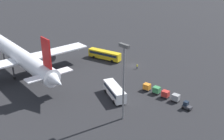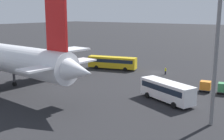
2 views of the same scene
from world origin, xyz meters
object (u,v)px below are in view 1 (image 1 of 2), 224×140
(cargo_cart_red, at_px, (165,94))
(cargo_cart_orange, at_px, (147,87))
(shuttle_bus_far, at_px, (114,91))
(cargo_cart_grey, at_px, (176,97))
(airplane, at_px, (20,56))
(baggage_tug, at_px, (187,106))
(cargo_cart_green, at_px, (157,90))
(shuttle_bus_near, at_px, (105,54))
(worker_person, at_px, (137,66))

(cargo_cart_red, height_order, cargo_cart_orange, same)
(shuttle_bus_far, relative_size, cargo_cart_grey, 4.83)
(airplane, bearing_deg, baggage_tug, -152.86)
(baggage_tug, relative_size, cargo_cart_green, 1.11)
(cargo_cart_red, bearing_deg, cargo_cart_orange, 3.49)
(airplane, bearing_deg, shuttle_bus_far, -155.61)
(shuttle_bus_near, distance_m, cargo_cart_grey, 36.88)
(shuttle_bus_far, height_order, cargo_cart_green, shuttle_bus_far)
(baggage_tug, xyz_separation_m, cargo_cart_red, (7.41, -0.89, 0.25))
(baggage_tug, bearing_deg, shuttle_bus_near, -15.12)
(cargo_cart_orange, bearing_deg, shuttle_bus_far, 69.62)
(cargo_cart_orange, bearing_deg, shuttle_bus_near, -15.78)
(shuttle_bus_far, height_order, worker_person, shuttle_bus_far)
(baggage_tug, xyz_separation_m, worker_person, (26.26, -10.24, -0.07))
(airplane, relative_size, shuttle_bus_far, 4.94)
(shuttle_bus_near, distance_m, cargo_cart_red, 33.84)
(airplane, relative_size, cargo_cart_red, 23.88)
(cargo_cart_grey, bearing_deg, cargo_cart_green, 2.12)
(baggage_tug, bearing_deg, shuttle_bus_far, 23.93)
(airplane, bearing_deg, cargo_cart_grey, -149.63)
(worker_person, bearing_deg, cargo_cart_green, 149.47)
(shuttle_bus_near, bearing_deg, shuttle_bus_far, 128.45)
(worker_person, bearing_deg, airplane, 54.13)
(baggage_tug, xyz_separation_m, cargo_cart_green, (10.57, -0.98, 0.25))
(baggage_tug, relative_size, cargo_cart_orange, 1.11)
(shuttle_bus_far, distance_m, cargo_cart_grey, 16.68)
(airplane, distance_m, cargo_cart_red, 46.88)
(baggage_tug, relative_size, cargo_cart_red, 1.11)
(cargo_cart_grey, height_order, cargo_cart_red, same)
(airplane, height_order, cargo_cart_orange, airplane)
(cargo_cart_grey, relative_size, cargo_cart_orange, 1.00)
(shuttle_bus_far, height_order, cargo_cart_orange, shuttle_bus_far)
(shuttle_bus_near, xyz_separation_m, cargo_cart_orange, (-26.74, 7.56, -0.79))
(cargo_cart_grey, bearing_deg, cargo_cart_red, 5.95)
(airplane, bearing_deg, cargo_cart_orange, -144.63)
(baggage_tug, xyz_separation_m, cargo_cart_orange, (13.74, -0.50, 0.25))
(shuttle_bus_far, distance_m, cargo_cart_green, 12.18)
(shuttle_bus_far, bearing_deg, cargo_cart_orange, -87.77)
(worker_person, xyz_separation_m, cargo_cart_orange, (-12.53, 9.74, 0.32))
(cargo_cart_grey, bearing_deg, cargo_cart_orange, 4.31)
(shuttle_bus_near, bearing_deg, cargo_cart_green, 151.71)
(worker_person, bearing_deg, shuttle_bus_near, 8.72)
(shuttle_bus_far, relative_size, baggage_tug, 4.34)
(worker_person, relative_size, cargo_cart_orange, 0.78)
(worker_person, distance_m, cargo_cart_red, 21.05)
(shuttle_bus_far, distance_m, worker_person, 21.36)
(shuttle_bus_near, distance_m, shuttle_bus_far, 28.84)
(shuttle_bus_near, relative_size, cargo_cart_red, 5.87)
(cargo_cart_red, height_order, cargo_cart_green, same)
(shuttle_bus_near, xyz_separation_m, baggage_tug, (-40.48, 8.06, -1.04))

